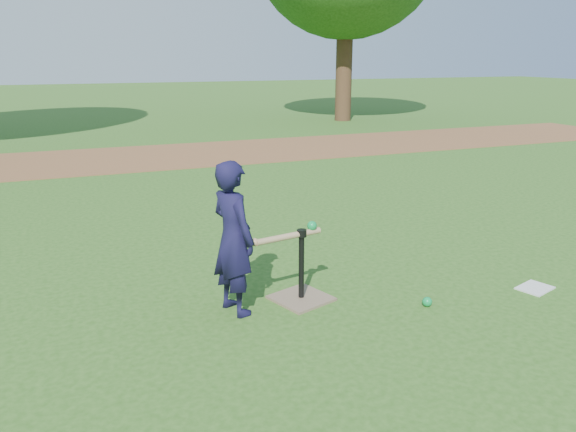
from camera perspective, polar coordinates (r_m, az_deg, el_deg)
name	(u,v)px	position (r m, az deg, el deg)	size (l,w,h in m)	color
ground	(301,304)	(4.69, 1.31, -8.92)	(80.00, 80.00, 0.00)	#285116
dirt_strip	(156,156)	(11.70, -13.23, 5.91)	(24.00, 3.00, 0.01)	brown
child	(233,238)	(4.36, -5.59, -2.26)	(0.45, 0.29, 1.22)	black
wiffle_ball_ground	(427,302)	(4.77, 13.95, -8.45)	(0.08, 0.08, 0.08)	#0C893F
clipboard	(535,288)	(5.42, 23.79, -6.71)	(0.30, 0.23, 0.01)	silver
batting_tee	(301,287)	(4.72, 1.35, -7.25)	(0.55, 0.55, 0.61)	#78624C
swing_action	(290,235)	(4.50, 0.23, -1.91)	(0.63, 0.17, 0.12)	tan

